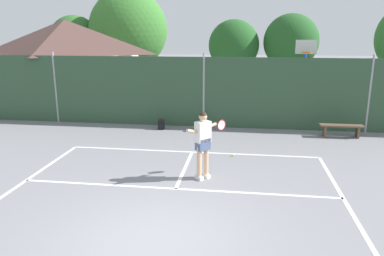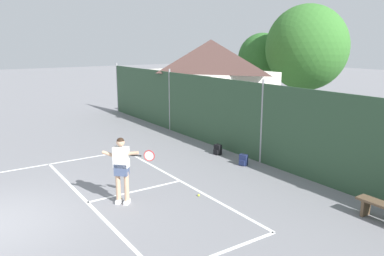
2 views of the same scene
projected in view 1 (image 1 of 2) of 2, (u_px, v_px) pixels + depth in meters
ground_plane at (153, 241)px, 7.14m from camera, size 120.00×120.00×0.00m
court_markings at (160, 224)px, 7.76m from camera, size 8.30×11.10×0.01m
chainlink_fence at (204, 92)px, 15.41m from camera, size 26.09×0.09×3.05m
basketball_hoop at (304, 69)px, 16.42m from camera, size 0.90×0.67×3.55m
clubhouse_building at (68, 63)px, 19.27m from camera, size 6.73×4.97×4.48m
treeline_backdrop at (220, 36)px, 23.92m from camera, size 25.55×4.65×6.59m
tennis_player at (203, 139)px, 9.93m from camera, size 0.98×1.13×1.85m
tennis_ball at (233, 155)px, 12.01m from camera, size 0.07×0.07×0.07m
backpack_black at (161, 125)px, 15.27m from camera, size 0.31×0.28×0.46m
backpack_navy at (200, 126)px, 14.99m from camera, size 0.33×0.32×0.46m
courtside_bench at (341, 128)px, 14.09m from camera, size 1.60×0.36×0.48m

